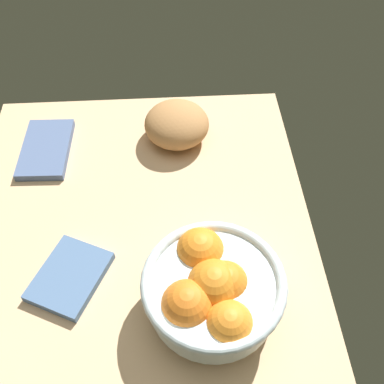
{
  "coord_description": "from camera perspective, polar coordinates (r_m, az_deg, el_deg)",
  "views": [
    {
      "loc": [
        45.49,
        6.67,
        64.81
      ],
      "look_at": [
        -3.27,
        9.63,
        5.0
      ],
      "focal_mm": 42.01,
      "sensor_mm": 36.0,
      "label": 1
    }
  ],
  "objects": [
    {
      "name": "napkin_folded",
      "position": [
        0.95,
        -18.04,
        5.23
      ],
      "size": [
        16.06,
        9.69,
        1.54
      ],
      "primitive_type": "cube",
      "rotation": [
        0.0,
        0.0,
        -0.03
      ],
      "color": "slate",
      "rests_on": "ground"
    },
    {
      "name": "napkin_spare",
      "position": [
        0.75,
        -15.24,
        -10.3
      ],
      "size": [
        15.27,
        13.96,
        1.53
      ],
      "primitive_type": "cube",
      "rotation": [
        0.0,
        0.0,
        -0.44
      ],
      "color": "#4E6C96",
      "rests_on": "ground"
    },
    {
      "name": "bread_loaf",
      "position": [
        0.91,
        -1.95,
        8.61
      ],
      "size": [
        14.97,
        14.81,
        7.28
      ],
      "primitive_type": "ellipsoid",
      "rotation": [
        0.0,
        0.0,
        3.29
      ],
      "color": "#B07A47",
      "rests_on": "ground"
    },
    {
      "name": "ground_plane",
      "position": [
        0.81,
        -6.73,
        -5.04
      ],
      "size": [
        70.25,
        60.94,
        3.0
      ],
      "primitive_type": "cube",
      "color": "#D9AF82"
    },
    {
      "name": "fruit_bowl",
      "position": [
        0.66,
        2.5,
        -12.28
      ],
      "size": [
        20.82,
        20.82,
        10.59
      ],
      "color": "silver",
      "rests_on": "ground"
    }
  ]
}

